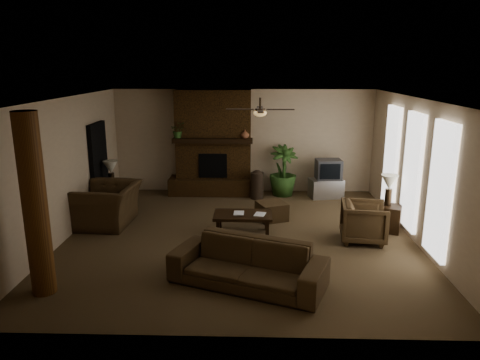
{
  "coord_description": "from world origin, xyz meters",
  "views": [
    {
      "loc": [
        0.27,
        -8.62,
        3.42
      ],
      "look_at": [
        0.0,
        0.4,
        1.1
      ],
      "focal_mm": 33.56,
      "sensor_mm": 36.0,
      "label": 1
    }
  ],
  "objects_px": {
    "log_column": "(35,206)",
    "side_table_right": "(388,218)",
    "sofa": "(248,257)",
    "floor_plant": "(283,181)",
    "armchair_right": "(364,220)",
    "lamp_left": "(111,169)",
    "lamp_right": "(389,184)",
    "armchair_left": "(108,198)",
    "tv_stand": "(326,188)",
    "coffee_table": "(243,216)",
    "floor_vase": "(257,183)",
    "side_table_left": "(113,198)",
    "ottoman": "(272,211)"
  },
  "relations": [
    {
      "from": "armchair_left",
      "to": "tv_stand",
      "type": "bearing_deg",
      "value": 116.55
    },
    {
      "from": "side_table_right",
      "to": "lamp_right",
      "type": "xyz_separation_m",
      "value": [
        -0.02,
        0.05,
        0.73
      ]
    },
    {
      "from": "floor_vase",
      "to": "lamp_right",
      "type": "height_order",
      "value": "lamp_right"
    },
    {
      "from": "log_column",
      "to": "armchair_left",
      "type": "height_order",
      "value": "log_column"
    },
    {
      "from": "lamp_right",
      "to": "floor_vase",
      "type": "bearing_deg",
      "value": 140.86
    },
    {
      "from": "armchair_left",
      "to": "coffee_table",
      "type": "relative_size",
      "value": 1.15
    },
    {
      "from": "coffee_table",
      "to": "ottoman",
      "type": "relative_size",
      "value": 2.0
    },
    {
      "from": "side_table_left",
      "to": "lamp_right",
      "type": "xyz_separation_m",
      "value": [
        6.27,
        -1.23,
        0.73
      ]
    },
    {
      "from": "log_column",
      "to": "side_table_right",
      "type": "height_order",
      "value": "log_column"
    },
    {
      "from": "floor_plant",
      "to": "side_table_left",
      "type": "relative_size",
      "value": 2.45
    },
    {
      "from": "sofa",
      "to": "floor_vase",
      "type": "bearing_deg",
      "value": 109.15
    },
    {
      "from": "ottoman",
      "to": "floor_vase",
      "type": "height_order",
      "value": "floor_vase"
    },
    {
      "from": "armchair_right",
      "to": "floor_vase",
      "type": "xyz_separation_m",
      "value": [
        -2.1,
        2.89,
        -0.01
      ]
    },
    {
      "from": "sofa",
      "to": "floor_plant",
      "type": "distance_m",
      "value": 5.21
    },
    {
      "from": "lamp_left",
      "to": "coffee_table",
      "type": "bearing_deg",
      "value": -25.92
    },
    {
      "from": "armchair_right",
      "to": "lamp_right",
      "type": "relative_size",
      "value": 1.34
    },
    {
      "from": "armchair_left",
      "to": "side_table_left",
      "type": "relative_size",
      "value": 2.5
    },
    {
      "from": "armchair_right",
      "to": "tv_stand",
      "type": "height_order",
      "value": "armchair_right"
    },
    {
      "from": "sofa",
      "to": "side_table_right",
      "type": "height_order",
      "value": "sofa"
    },
    {
      "from": "armchair_right",
      "to": "armchair_left",
      "type": "bearing_deg",
      "value": 88.78
    },
    {
      "from": "floor_plant",
      "to": "floor_vase",
      "type": "bearing_deg",
      "value": -153.85
    },
    {
      "from": "tv_stand",
      "to": "floor_vase",
      "type": "height_order",
      "value": "floor_vase"
    },
    {
      "from": "ottoman",
      "to": "floor_vase",
      "type": "xyz_separation_m",
      "value": [
        -0.32,
        1.64,
        0.23
      ]
    },
    {
      "from": "armchair_right",
      "to": "tv_stand",
      "type": "bearing_deg",
      "value": 12.46
    },
    {
      "from": "armchair_left",
      "to": "tv_stand",
      "type": "xyz_separation_m",
      "value": [
        5.11,
        2.24,
        -0.35
      ]
    },
    {
      "from": "armchair_left",
      "to": "floor_vase",
      "type": "bearing_deg",
      "value": 125.21
    },
    {
      "from": "sofa",
      "to": "armchair_right",
      "type": "bearing_deg",
      "value": 61.15
    },
    {
      "from": "armchair_left",
      "to": "floor_plant",
      "type": "bearing_deg",
      "value": 124.18
    },
    {
      "from": "tv_stand",
      "to": "side_table_left",
      "type": "height_order",
      "value": "side_table_left"
    },
    {
      "from": "sofa",
      "to": "armchair_left",
      "type": "distance_m",
      "value": 4.13
    },
    {
      "from": "armchair_right",
      "to": "lamp_left",
      "type": "bearing_deg",
      "value": 78.71
    },
    {
      "from": "tv_stand",
      "to": "floor_plant",
      "type": "bearing_deg",
      "value": 159.85
    },
    {
      "from": "sofa",
      "to": "lamp_right",
      "type": "height_order",
      "value": "lamp_right"
    },
    {
      "from": "armchair_left",
      "to": "floor_plant",
      "type": "xyz_separation_m",
      "value": [
        3.98,
        2.42,
        -0.22
      ]
    },
    {
      "from": "ottoman",
      "to": "floor_plant",
      "type": "xyz_separation_m",
      "value": [
        0.37,
        1.99,
        0.18
      ]
    },
    {
      "from": "log_column",
      "to": "side_table_left",
      "type": "bearing_deg",
      "value": 92.77
    },
    {
      "from": "tv_stand",
      "to": "lamp_left",
      "type": "height_order",
      "value": "lamp_left"
    },
    {
      "from": "lamp_left",
      "to": "lamp_right",
      "type": "bearing_deg",
      "value": -11.23
    },
    {
      "from": "armchair_right",
      "to": "side_table_left",
      "type": "bearing_deg",
      "value": 78.85
    },
    {
      "from": "sofa",
      "to": "side_table_left",
      "type": "height_order",
      "value": "sofa"
    },
    {
      "from": "coffee_table",
      "to": "lamp_right",
      "type": "height_order",
      "value": "lamp_right"
    },
    {
      "from": "ottoman",
      "to": "lamp_left",
      "type": "distance_m",
      "value": 3.98
    },
    {
      "from": "coffee_table",
      "to": "side_table_right",
      "type": "distance_m",
      "value": 3.09
    },
    {
      "from": "side_table_right",
      "to": "log_column",
      "type": "bearing_deg",
      "value": -154.83
    },
    {
      "from": "floor_plant",
      "to": "lamp_right",
      "type": "relative_size",
      "value": 2.08
    },
    {
      "from": "sofa",
      "to": "side_table_right",
      "type": "distance_m",
      "value": 3.88
    },
    {
      "from": "coffee_table",
      "to": "floor_vase",
      "type": "distance_m",
      "value": 2.57
    },
    {
      "from": "tv_stand",
      "to": "floor_vase",
      "type": "distance_m",
      "value": 1.85
    },
    {
      "from": "floor_vase",
      "to": "side_table_left",
      "type": "bearing_deg",
      "value": -164.14
    },
    {
      "from": "armchair_right",
      "to": "coffee_table",
      "type": "relative_size",
      "value": 0.73
    }
  ]
}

